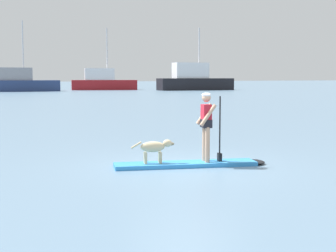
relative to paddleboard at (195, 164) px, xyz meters
name	(u,v)px	position (x,y,z in m)	size (l,w,h in m)	color
ground_plane	(186,166)	(-0.22, 0.06, -0.05)	(400.00, 400.00, 0.00)	slate
paddleboard	(195,164)	(0.00, 0.00, 0.00)	(3.81, 1.58, 0.10)	#338CD8
person_paddler	(207,122)	(0.29, -0.08, 1.04)	(0.66, 0.56, 1.69)	tan
dog	(155,147)	(-0.96, 0.25, 0.43)	(1.04, 0.38, 0.57)	#CCB78C
moored_boat_starboard	(18,82)	(5.86, 64.48, 1.27)	(11.29, 2.43, 10.26)	navy
moored_boat_far_starboard	(103,82)	(19.70, 67.37, 1.28)	(10.81, 4.97, 10.01)	maroon
moored_boat_center	(194,80)	(32.50, 59.90, 1.58)	(12.52, 4.23, 9.90)	black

